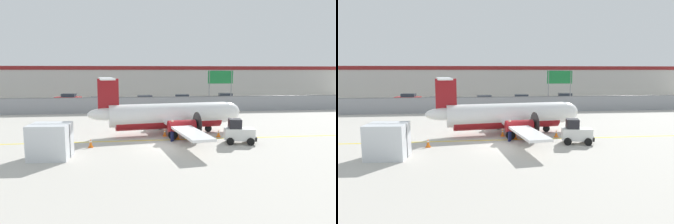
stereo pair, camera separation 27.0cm
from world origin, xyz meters
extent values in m
plane|color=#BCB7AD|center=(0.00, 0.00, 0.00)|extent=(140.00, 140.00, 0.00)
cube|color=yellow|center=(0.00, 2.00, 0.00)|extent=(84.00, 0.20, 0.01)
cube|color=gray|center=(0.00, 18.00, 1.00)|extent=(98.00, 0.04, 2.00)
cylinder|color=slate|center=(0.00, 18.00, 2.05)|extent=(98.00, 0.10, 0.10)
cube|color=#38383A|center=(0.00, 29.50, 0.06)|extent=(98.00, 17.00, 0.12)
cube|color=beige|center=(0.00, 48.00, 3.25)|extent=(91.00, 8.00, 6.50)
cube|color=maroon|center=(0.00, 44.00, 6.10)|extent=(91.00, 0.20, 0.80)
cylinder|color=white|center=(0.71, 4.27, 1.75)|extent=(10.52, 3.35, 1.90)
ellipsoid|color=white|center=(6.10, 5.04, 1.75)|extent=(2.62, 2.13, 1.80)
ellipsoid|color=white|center=(-4.68, 3.50, 1.95)|extent=(3.04, 1.45, 1.05)
cylinder|color=maroon|center=(0.71, 4.27, 1.23)|extent=(9.41, 2.78, 1.48)
cube|color=white|center=(0.81, 4.28, 1.18)|extent=(3.85, 16.07, 0.18)
cylinder|color=maroon|center=(0.64, 6.88, 1.18)|extent=(2.31, 1.20, 0.90)
cone|color=black|center=(1.78, 7.05, 1.18)|extent=(0.51, 0.50, 0.44)
cylinder|color=#262626|center=(1.93, 7.07, 1.18)|extent=(0.34, 2.08, 2.10)
cylinder|color=maroon|center=(1.38, 1.74, 1.18)|extent=(2.31, 1.20, 0.90)
cone|color=black|center=(2.51, 1.90, 1.18)|extent=(0.51, 0.50, 0.44)
cylinder|color=#262626|center=(2.66, 1.92, 1.18)|extent=(0.34, 2.08, 2.10)
cube|color=maroon|center=(-4.41, 3.53, 3.30)|extent=(1.71, 0.42, 3.10)
cube|color=white|center=(-4.55, 3.52, 4.85)|extent=(1.77, 4.91, 0.14)
cylinder|color=#59595B|center=(4.32, 4.78, 0.79)|extent=(0.16, 0.16, 0.97)
cylinder|color=black|center=(4.32, 4.78, 0.30)|extent=(0.63, 0.30, 0.60)
cylinder|color=#59595B|center=(0.10, 6.41, 0.83)|extent=(0.16, 0.16, 0.90)
cylinder|color=black|center=(0.10, 6.41, 0.38)|extent=(0.78, 0.33, 0.76)
cylinder|color=#59595B|center=(0.73, 2.04, 0.83)|extent=(0.16, 0.16, 0.90)
cylinder|color=black|center=(0.73, 2.04, 0.38)|extent=(0.78, 0.33, 0.76)
cube|color=silver|center=(5.55, 0.21, 0.73)|extent=(2.35, 1.45, 0.90)
cube|color=black|center=(5.21, 0.26, 1.53)|extent=(1.05, 1.14, 0.70)
cube|color=black|center=(6.69, 0.01, 0.43)|extent=(0.34, 1.11, 0.30)
cylinder|color=black|center=(6.39, 0.67, 0.28)|extent=(0.58, 0.27, 0.56)
cylinder|color=black|center=(6.19, -0.51, 0.28)|extent=(0.58, 0.27, 0.56)
cylinder|color=black|center=(4.91, 0.92, 0.28)|extent=(0.58, 0.27, 0.56)
cylinder|color=black|center=(4.71, -0.26, 0.28)|extent=(0.58, 0.27, 0.56)
cylinder|color=#191E4C|center=(0.52, 1.40, 0.42)|extent=(0.23, 0.23, 0.85)
cylinder|color=#191E4C|center=(0.65, 1.55, 0.42)|extent=(0.23, 0.23, 0.85)
cylinder|color=yellow|center=(0.59, 1.47, 1.15)|extent=(0.48, 0.48, 0.60)
cylinder|color=yellow|center=(0.45, 1.31, 1.18)|extent=(0.14, 0.14, 0.55)
cylinder|color=yellow|center=(0.73, 1.64, 1.18)|extent=(0.14, 0.14, 0.55)
sphere|color=tan|center=(0.59, 1.47, 1.59)|extent=(0.22, 0.22, 0.22)
cube|color=silver|center=(-7.61, -2.17, 1.10)|extent=(2.52, 2.14, 2.20)
cube|color=#333338|center=(-7.61, -2.17, 1.10)|extent=(2.44, 0.23, 2.20)
cube|color=orange|center=(0.21, 3.38, 0.02)|extent=(0.36, 0.36, 0.04)
cone|color=orange|center=(0.21, 3.38, 0.34)|extent=(0.28, 0.28, 0.60)
cylinder|color=white|center=(0.21, 3.38, 0.42)|extent=(0.17, 0.17, 0.08)
cube|color=orange|center=(4.63, 2.55, 0.02)|extent=(0.36, 0.36, 0.04)
cone|color=orange|center=(4.63, 2.55, 0.34)|extent=(0.28, 0.28, 0.60)
cylinder|color=white|center=(4.63, 2.55, 0.42)|extent=(0.17, 0.17, 0.08)
cube|color=orange|center=(-5.50, 0.33, 0.02)|extent=(0.36, 0.36, 0.04)
cone|color=orange|center=(-5.50, 0.33, 0.34)|extent=(0.28, 0.28, 0.60)
cylinder|color=white|center=(-5.50, 0.33, 0.42)|extent=(0.17, 0.17, 0.08)
cube|color=orange|center=(1.13, 2.24, 0.02)|extent=(0.36, 0.36, 0.04)
cone|color=orange|center=(1.13, 2.24, 0.34)|extent=(0.28, 0.28, 0.60)
cylinder|color=white|center=(1.13, 2.24, 0.42)|extent=(0.17, 0.17, 0.08)
cube|color=red|center=(-13.22, 30.52, 0.74)|extent=(4.32, 2.03, 0.80)
cube|color=#262D38|center=(-13.07, 30.50, 1.42)|extent=(2.32, 1.73, 0.56)
cylinder|color=black|center=(-14.68, 29.73, 0.42)|extent=(0.61, 0.25, 0.60)
cylinder|color=black|center=(-14.54, 31.52, 0.42)|extent=(0.61, 0.25, 0.60)
cylinder|color=black|center=(-11.89, 29.51, 0.42)|extent=(0.61, 0.25, 0.60)
cylinder|color=black|center=(-11.75, 31.30, 0.42)|extent=(0.61, 0.25, 0.60)
cube|color=red|center=(-7.29, 23.44, 0.74)|extent=(4.25, 1.82, 0.80)
cube|color=#262D38|center=(-7.44, 23.45, 1.42)|extent=(2.24, 1.62, 0.56)
cylinder|color=black|center=(-5.87, 24.30, 0.42)|extent=(0.61, 0.22, 0.60)
cylinder|color=black|center=(-5.92, 22.50, 0.42)|extent=(0.61, 0.22, 0.60)
cylinder|color=black|center=(-8.66, 24.38, 0.42)|extent=(0.61, 0.22, 0.60)
cylinder|color=black|center=(-8.72, 22.58, 0.42)|extent=(0.61, 0.22, 0.60)
cube|color=silver|center=(-0.68, 25.67, 0.74)|extent=(4.32, 2.02, 0.80)
cube|color=#262D38|center=(-0.53, 25.68, 1.42)|extent=(2.32, 1.73, 0.56)
cylinder|color=black|center=(-2.01, 24.66, 0.42)|extent=(0.61, 0.25, 0.60)
cylinder|color=black|center=(-2.15, 26.45, 0.42)|extent=(0.61, 0.25, 0.60)
cylinder|color=black|center=(0.78, 24.88, 0.42)|extent=(0.61, 0.25, 0.60)
cylinder|color=black|center=(0.64, 26.67, 0.42)|extent=(0.61, 0.25, 0.60)
cube|color=black|center=(5.73, 26.79, 0.74)|extent=(4.35, 2.12, 0.80)
cube|color=#262D38|center=(5.58, 26.80, 1.42)|extent=(2.35, 1.78, 0.56)
cylinder|color=black|center=(7.22, 27.54, 0.42)|extent=(0.62, 0.26, 0.60)
cylinder|color=black|center=(7.03, 25.75, 0.42)|extent=(0.62, 0.26, 0.60)
cylinder|color=black|center=(4.43, 27.83, 0.42)|extent=(0.62, 0.26, 0.60)
cylinder|color=black|center=(4.25, 26.04, 0.42)|extent=(0.62, 0.26, 0.60)
cube|color=black|center=(13.57, 28.48, 0.74)|extent=(4.39, 2.24, 0.80)
cube|color=#262D38|center=(13.42, 28.50, 1.42)|extent=(2.39, 1.84, 0.56)
cylinder|color=black|center=(15.08, 29.19, 0.42)|extent=(0.62, 0.28, 0.60)
cylinder|color=black|center=(14.84, 27.40, 0.42)|extent=(0.62, 0.28, 0.60)
cylinder|color=black|center=(12.30, 29.56, 0.42)|extent=(0.62, 0.28, 0.60)
cylinder|color=black|center=(12.06, 27.77, 0.42)|extent=(0.62, 0.28, 0.60)
cylinder|color=slate|center=(8.32, 19.98, 2.75)|extent=(0.14, 0.14, 5.50)
cylinder|color=slate|center=(11.52, 19.98, 2.75)|extent=(0.14, 0.14, 5.50)
cube|color=#14662D|center=(9.92, 19.98, 4.60)|extent=(3.60, 0.10, 1.80)
camera|label=1|loc=(-2.45, -21.23, 5.48)|focal=32.00mm
camera|label=2|loc=(-2.18, -21.26, 5.48)|focal=32.00mm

